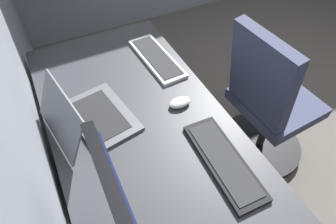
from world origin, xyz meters
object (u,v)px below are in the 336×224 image
drawer_pedestal (146,181)px  laptop_leftmost (86,116)px  mouse_spare (180,102)px  keyboard_spare (157,58)px  office_chair (267,108)px  keyboard_main (224,161)px

drawer_pedestal → laptop_leftmost: bearing=46.8°
laptop_leftmost → drawer_pedestal: bearing=-133.2°
laptop_leftmost → mouse_spare: laptop_leftmost is taller
keyboard_spare → mouse_spare: bearing=172.5°
keyboard_spare → mouse_spare: mouse_spare is taller
mouse_spare → office_chair: office_chair is taller
office_chair → laptop_leftmost: bearing=84.0°
keyboard_main → mouse_spare: bearing=1.4°
laptop_leftmost → keyboard_main: size_ratio=0.94×
keyboard_spare → office_chair: office_chair is taller
keyboard_spare → mouse_spare: (-0.35, 0.05, 0.01)m
drawer_pedestal → laptop_leftmost: laptop_leftmost is taller
drawer_pedestal → office_chair: 0.82m
drawer_pedestal → office_chair: office_chair is taller
keyboard_main → mouse_spare: 0.35m
mouse_spare → keyboard_spare: bearing=-7.5°
laptop_leftmost → keyboard_main: (-0.43, -0.42, -0.04)m
laptop_leftmost → office_chair: bearing=-96.0°
keyboard_spare → keyboard_main: bearing=176.9°
laptop_leftmost → keyboard_spare: size_ratio=0.93×
drawer_pedestal → keyboard_main: keyboard_main is taller
keyboard_spare → office_chair: 0.71m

